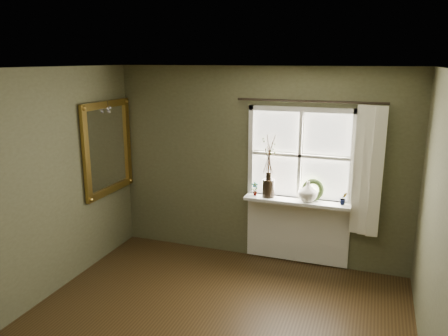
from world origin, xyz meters
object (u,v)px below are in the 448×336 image
dark_jug (268,188)px  cream_vase (308,191)px  gilt_mirror (108,148)px  wreath (313,192)px

dark_jug → cream_vase: 0.51m
cream_vase → gilt_mirror: 2.72m
wreath → gilt_mirror: 2.79m
wreath → gilt_mirror: bearing=167.5°
cream_vase → wreath: cream_vase is taller
gilt_mirror → dark_jug: bearing=11.1°
dark_jug → wreath: bearing=4.0°
dark_jug → cream_vase: size_ratio=0.90×
cream_vase → wreath: (0.06, 0.04, -0.02)m
dark_jug → wreath: size_ratio=0.82×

